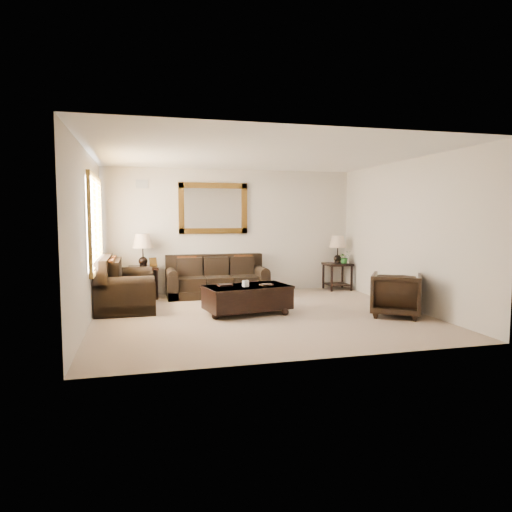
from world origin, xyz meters
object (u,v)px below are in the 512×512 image
object	(u,v)px
end_table_right	(338,255)
loveseat	(123,289)
sofa	(217,281)
coffee_table	(247,296)
armchair	(396,292)
end_table_left	(143,256)

from	to	relation	value
end_table_right	loveseat	bearing A→B (deg)	-167.98
sofa	coffee_table	distance (m)	1.95
coffee_table	armchair	world-z (taller)	armchair
loveseat	coffee_table	size ratio (longest dim) A/B	1.08
end_table_left	armchair	world-z (taller)	end_table_left
end_table_right	armchair	world-z (taller)	end_table_right
end_table_left	coffee_table	bearing A→B (deg)	-49.44
sofa	armchair	xyz separation A→B (m)	(2.61, -2.72, 0.09)
loveseat	end_table_left	distance (m)	1.17
loveseat	end_table_right	bearing A→B (deg)	-77.98
coffee_table	loveseat	bearing A→B (deg)	142.90
coffee_table	sofa	bearing A→B (deg)	85.34
armchair	end_table_right	bearing A→B (deg)	-60.67
end_table_right	armchair	xyz separation A→B (m)	(-0.20, -2.81, -0.40)
end_table_left	armchair	distance (m)	4.99
end_table_right	coffee_table	bearing A→B (deg)	-141.97
end_table_left	loveseat	bearing A→B (deg)	-111.21
loveseat	armchair	size ratio (longest dim) A/B	2.09
end_table_right	end_table_left	bearing A→B (deg)	-179.73
loveseat	armchair	xyz separation A→B (m)	(4.49, -1.81, 0.05)
armchair	loveseat	bearing A→B (deg)	11.40
end_table_right	coffee_table	distance (m)	3.33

